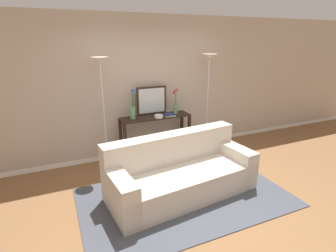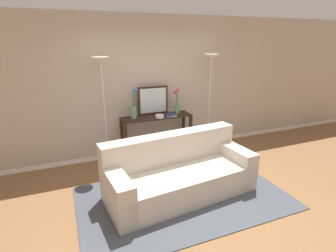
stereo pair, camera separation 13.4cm
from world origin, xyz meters
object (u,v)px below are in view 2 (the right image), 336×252
object	(u,v)px
vase_short_flowers	(177,105)
book_stack	(170,115)
couch	(179,174)
vase_tall_flowers	(134,107)
wall_mirror	(153,100)
floor_lamp_right	(211,76)
floor_lamp_left	(102,83)
fruit_bowl	(160,116)
book_row_under_console	(141,157)
console_table	(157,129)

from	to	relation	value
vase_short_flowers	book_stack	xyz separation A→B (m)	(-0.20, -0.14, -0.15)
couch	vase_tall_flowers	size ratio (longest dim) A/B	4.09
vase_short_flowers	vase_tall_flowers	bearing A→B (deg)	-178.16
wall_mirror	vase_short_flowers	xyz separation A→B (m)	(0.45, -0.12, -0.10)
couch	floor_lamp_right	world-z (taller)	floor_lamp_right
floor_lamp_left	vase_short_flowers	world-z (taller)	floor_lamp_left
floor_lamp_right	fruit_bowl	world-z (taller)	floor_lamp_right
vase_short_flowers	book_row_under_console	distance (m)	1.23
floor_lamp_right	book_row_under_console	distance (m)	2.07
console_table	wall_mirror	bearing A→B (deg)	93.48
book_stack	vase_tall_flowers	bearing A→B (deg)	170.72
couch	vase_short_flowers	world-z (taller)	vase_short_flowers
book_row_under_console	console_table	bearing A→B (deg)	-0.00
vase_short_flowers	fruit_bowl	size ratio (longest dim) A/B	2.99
vase_short_flowers	book_row_under_console	size ratio (longest dim) A/B	1.12
console_table	floor_lamp_left	xyz separation A→B (m)	(-0.98, -0.09, 0.96)
floor_lamp_left	vase_tall_flowers	size ratio (longest dim) A/B	3.53
floor_lamp_right	fruit_bowl	bearing A→B (deg)	-178.49
floor_lamp_left	book_row_under_console	size ratio (longest dim) A/B	4.52
fruit_bowl	book_stack	bearing A→B (deg)	4.10
wall_mirror	book_row_under_console	xyz separation A→B (m)	(-0.32, -0.16, -1.06)
couch	book_stack	size ratio (longest dim) A/B	11.13
console_table	floor_lamp_right	world-z (taller)	floor_lamp_right
vase_tall_flowers	floor_lamp_right	bearing A→B (deg)	-3.72
couch	fruit_bowl	world-z (taller)	fruit_bowl
vase_tall_flowers	fruit_bowl	bearing A→B (deg)	-15.69
fruit_bowl	book_row_under_console	bearing A→B (deg)	161.36
floor_lamp_right	vase_tall_flowers	xyz separation A→B (m)	(-1.53, 0.10, -0.48)
floor_lamp_left	floor_lamp_right	world-z (taller)	floor_lamp_right
console_table	floor_lamp_right	size ratio (longest dim) A/B	0.69
floor_lamp_right	book_stack	bearing A→B (deg)	-179.19
wall_mirror	console_table	bearing A→B (deg)	-86.52
fruit_bowl	book_stack	size ratio (longest dim) A/B	0.80
fruit_bowl	couch	bearing A→B (deg)	-97.16
floor_lamp_left	floor_lamp_right	bearing A→B (deg)	0.00
vase_tall_flowers	floor_lamp_left	bearing A→B (deg)	-169.63
console_table	book_stack	size ratio (longest dim) A/B	6.61
book_stack	vase_short_flowers	bearing A→B (deg)	35.35
vase_tall_flowers	vase_short_flowers	xyz separation A→B (m)	(0.88, 0.03, -0.05)
vase_short_flowers	book_stack	distance (m)	0.28
floor_lamp_right	fruit_bowl	distance (m)	1.27
floor_lamp_left	vase_short_flowers	xyz separation A→B (m)	(1.42, 0.13, -0.53)
wall_mirror	fruit_bowl	size ratio (longest dim) A/B	3.63
floor_lamp_left	vase_short_flowers	bearing A→B (deg)	5.13
console_table	wall_mirror	xyz separation A→B (m)	(-0.01, 0.16, 0.53)
floor_lamp_left	vase_short_flowers	size ratio (longest dim) A/B	4.03
wall_mirror	vase_tall_flowers	bearing A→B (deg)	-160.91
book_stack	console_table	bearing A→B (deg)	157.40
vase_short_flowers	wall_mirror	bearing A→B (deg)	165.21
floor_lamp_right	vase_short_flowers	size ratio (longest dim) A/B	4.04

